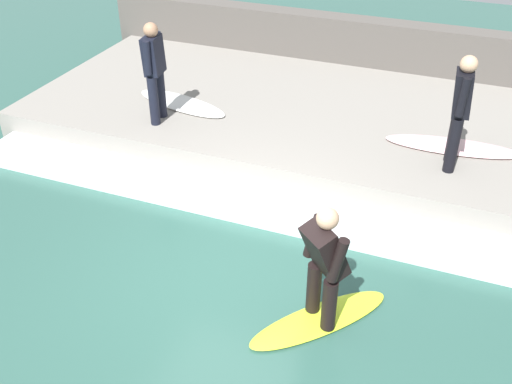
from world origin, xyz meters
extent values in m
plane|color=#2D564C|center=(0.00, 0.00, 0.00)|extent=(28.00, 28.00, 0.00)
cube|color=gray|center=(4.11, 0.00, 0.25)|extent=(4.40, 10.43, 0.49)
cube|color=#544F49|center=(6.56, 0.00, 0.70)|extent=(0.50, 10.95, 1.40)
cube|color=silver|center=(1.49, 0.00, 0.09)|extent=(0.84, 9.91, 0.18)
ellipsoid|color=#BFE02D|center=(-0.35, -1.28, 0.03)|extent=(1.69, 1.54, 0.06)
cylinder|color=black|center=(-0.25, -1.17, 0.39)|extent=(0.17, 0.17, 0.67)
cylinder|color=black|center=(-0.45, -1.40, 0.39)|extent=(0.17, 0.17, 0.67)
cube|color=black|center=(-0.35, -1.28, 1.04)|extent=(0.61, 0.60, 0.67)
sphere|color=tan|center=(-0.35, -1.28, 1.46)|extent=(0.24, 0.24, 0.24)
cylinder|color=black|center=(-0.20, -1.11, 1.08)|extent=(0.12, 0.21, 0.56)
cylinder|color=black|center=(-0.50, -1.46, 1.08)|extent=(0.12, 0.21, 0.56)
cylinder|color=black|center=(3.08, -2.27, 0.92)|extent=(0.17, 0.17, 0.85)
cylinder|color=black|center=(2.77, -2.29, 0.92)|extent=(0.17, 0.17, 0.85)
cube|color=black|center=(2.93, -2.28, 1.65)|extent=(0.42, 0.30, 0.64)
sphere|color=tan|center=(2.93, -2.28, 2.07)|extent=(0.24, 0.24, 0.24)
cylinder|color=black|center=(3.16, -2.26, 1.69)|extent=(0.12, 0.13, 0.55)
cylinder|color=black|center=(2.70, -2.29, 1.69)|extent=(0.12, 0.13, 0.55)
ellipsoid|color=beige|center=(3.50, -2.27, 0.52)|extent=(0.75, 2.11, 0.06)
cylinder|color=black|center=(2.85, 2.48, 0.91)|extent=(0.16, 0.16, 0.83)
cylinder|color=black|center=(2.55, 2.44, 0.91)|extent=(0.16, 0.16, 0.83)
cube|color=black|center=(2.70, 2.46, 1.63)|extent=(0.42, 0.31, 0.62)
sphere|color=#A87A5B|center=(2.70, 2.46, 2.04)|extent=(0.23, 0.23, 0.23)
cylinder|color=black|center=(2.92, 2.49, 1.67)|extent=(0.11, 0.13, 0.54)
cylinder|color=black|center=(2.48, 2.43, 1.67)|extent=(0.11, 0.13, 0.54)
ellipsoid|color=white|center=(3.38, 2.38, 0.52)|extent=(1.03, 1.99, 0.06)
camera|label=1|loc=(-5.22, -2.41, 5.02)|focal=42.00mm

